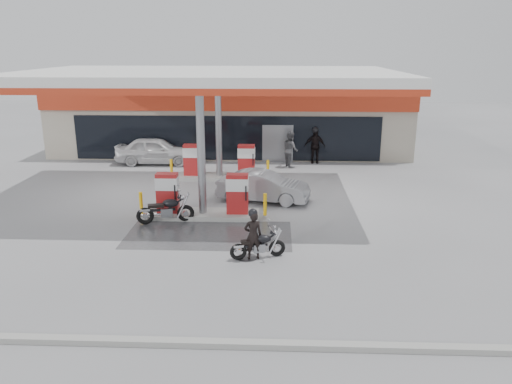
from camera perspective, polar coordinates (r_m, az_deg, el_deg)
ground at (r=18.41m, az=-6.95°, el=-4.84°), size 90.00×90.00×0.00m
wet_patch at (r=18.34m, az=-5.40°, el=-4.87°), size 6.00×3.00×0.00m
drain_cover at (r=16.36m, az=-1.07°, el=-7.51°), size 0.70×0.70×0.01m
kerb at (r=12.25m, az=-12.32°, el=-16.40°), size 28.00×0.25×0.15m
store_building at (r=33.31m, az=-2.71°, el=8.42°), size 22.00×8.22×4.00m
canopy at (r=22.16m, az=-5.35°, el=12.82°), size 16.00×10.02×5.51m
pump_island_near at (r=20.04m, az=-6.12°, el=-0.88°), size 5.14×1.30×1.78m
pump_island_far at (r=25.78m, az=-4.21°, el=3.09°), size 5.14×1.30×1.78m
main_motorcycle at (r=16.19m, az=0.32°, el=-6.16°), size 1.81×0.79×0.95m
biker_main at (r=16.00m, az=-0.34°, el=-4.97°), size 0.66×0.52×1.60m
parked_motorcycle at (r=19.61m, az=-10.21°, el=-2.07°), size 2.19×0.92×1.14m
sedan_white at (r=29.56m, az=-11.39°, el=4.67°), size 4.59×1.90×1.56m
attendant at (r=28.30m, az=3.96°, el=4.91°), size 1.07×1.19×2.01m
hatchback_silver at (r=21.96m, az=0.83°, el=0.64°), size 4.24×2.19×1.33m
parked_car_left at (r=32.37m, az=-10.98°, el=5.36°), size 4.36×2.53×1.19m
parked_car_right at (r=32.00m, az=12.62°, el=5.20°), size 4.97×3.69×1.26m
biker_walking at (r=29.36m, az=6.74°, el=5.23°), size 1.18×0.53×1.99m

